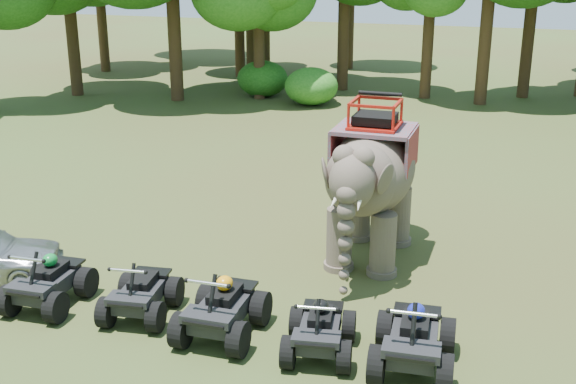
# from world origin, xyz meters

# --- Properties ---
(ground) EXTENTS (110.00, 110.00, 0.00)m
(ground) POSITION_xyz_m (0.00, 0.00, 0.00)
(ground) COLOR #47381E
(ground) RESTS_ON ground
(elephant) EXTENTS (1.95, 4.37, 3.66)m
(elephant) POSITION_xyz_m (1.42, 2.82, 1.83)
(elephant) COLOR #50463A
(elephant) RESTS_ON ground
(atv_0) EXTENTS (1.34, 1.78, 1.27)m
(atv_0) POSITION_xyz_m (-4.03, -1.55, 0.63)
(atv_0) COLOR black
(atv_0) RESTS_ON ground
(atv_1) EXTENTS (1.40, 1.78, 1.21)m
(atv_1) POSITION_xyz_m (-2.10, -1.33, 0.60)
(atv_1) COLOR black
(atv_1) RESTS_ON ground
(atv_2) EXTENTS (1.37, 1.85, 1.35)m
(atv_2) POSITION_xyz_m (-0.35, -1.53, 0.67)
(atv_2) COLOR black
(atv_2) RESTS_ON ground
(atv_3) EXTENTS (1.41, 1.77, 1.18)m
(atv_3) POSITION_xyz_m (1.50, -1.59, 0.59)
(atv_3) COLOR black
(atv_3) RESTS_ON ground
(atv_4) EXTENTS (1.48, 1.93, 1.36)m
(atv_4) POSITION_xyz_m (3.10, -1.52, 0.68)
(atv_4) COLOR black
(atv_4) RESTS_ON ground
(tree_0) EXTENTS (4.85, 4.85, 6.93)m
(tree_0) POSITION_xyz_m (0.00, 21.55, 3.46)
(tree_0) COLOR #195114
(tree_0) RESTS_ON ground
(tree_1) EXTENTS (5.46, 5.46, 7.80)m
(tree_1) POSITION_xyz_m (4.34, 23.13, 3.90)
(tree_1) COLOR #195114
(tree_1) RESTS_ON ground
(tree_27) EXTENTS (5.96, 5.96, 8.51)m
(tree_27) POSITION_xyz_m (-15.84, 17.06, 4.26)
(tree_27) COLOR #195114
(tree_27) RESTS_ON ground
(tree_29) EXTENTS (5.08, 5.08, 7.26)m
(tree_29) POSITION_xyz_m (-7.29, 18.98, 3.63)
(tree_29) COLOR #195114
(tree_29) RESTS_ON ground
(tree_30) EXTENTS (5.65, 5.65, 8.07)m
(tree_30) POSITION_xyz_m (-4.18, 22.34, 4.04)
(tree_30) COLOR #195114
(tree_30) RESTS_ON ground
(tree_31) EXTENTS (5.78, 5.78, 8.26)m
(tree_31) POSITION_xyz_m (2.57, 20.90, 4.13)
(tree_31) COLOR #195114
(tree_31) RESTS_ON ground
(tree_38) EXTENTS (5.48, 5.48, 7.83)m
(tree_38) POSITION_xyz_m (-18.32, 23.53, 3.91)
(tree_38) COLOR #195114
(tree_38) RESTS_ON ground
(tree_39) EXTENTS (5.28, 5.28, 7.55)m
(tree_39) POSITION_xyz_m (-10.05, 27.07, 3.77)
(tree_39) COLOR #195114
(tree_39) RESTS_ON ground
(tree_40) EXTENTS (5.60, 5.60, 8.01)m
(tree_40) POSITION_xyz_m (-10.41, 24.35, 4.00)
(tree_40) COLOR #195114
(tree_40) RESTS_ON ground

